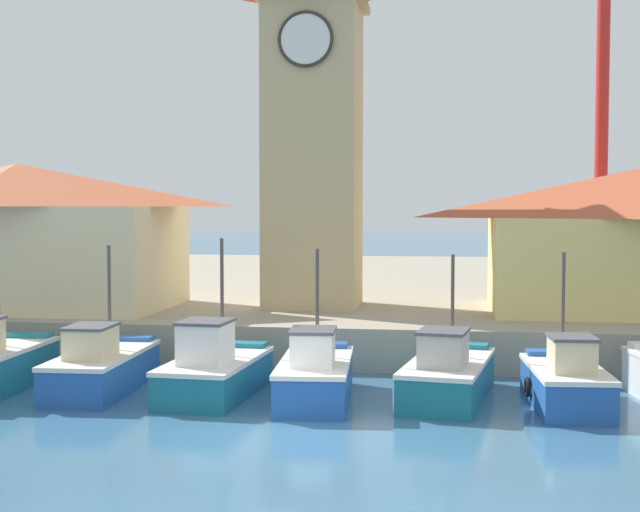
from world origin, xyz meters
name	(u,v)px	position (x,y,z in m)	size (l,w,h in m)	color
ground_plane	(296,433)	(0.00, 0.00, 0.00)	(300.00, 300.00, 0.00)	#386689
quay_wharf	(384,290)	(0.00, 27.49, 0.68)	(120.00, 40.00, 1.37)	#9E937F
fishing_boat_left_inner	(102,367)	(-6.15, 3.77, 0.68)	(2.07, 5.13, 4.04)	#2356A8
fishing_boat_mid_left	(215,370)	(-2.86, 3.57, 0.71)	(2.32, 4.84, 4.27)	#196B7F
fishing_boat_center	(315,375)	(-0.07, 3.38, 0.70)	(2.15, 4.87, 4.00)	#2356A8
fishing_boat_mid_right	(448,374)	(3.40, 4.05, 0.68)	(2.68, 5.23, 3.84)	#196B7F
fishing_boat_right_inner	(566,382)	(6.39, 3.48, 0.68)	(2.04, 4.21, 3.96)	#2356A8
clock_tower	(313,114)	(-1.67, 13.45, 8.58)	(3.91, 3.91, 15.37)	tan
warehouse_left	(18,234)	(-12.59, 11.63, 4.10)	(11.77, 6.74, 5.36)	beige
port_crane_near	(598,107)	(9.70, 20.21, 9.42)	(4.94, 9.21, 20.56)	maroon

